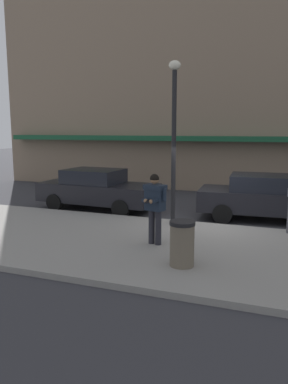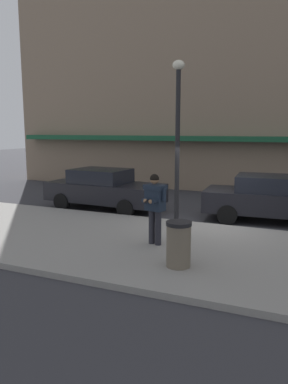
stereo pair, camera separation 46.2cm
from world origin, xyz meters
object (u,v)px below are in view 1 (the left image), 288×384
Objects in this scene: street_lamp_post at (174,126)px; trash_bin at (182,243)px; parked_sedan_mid at (266,197)px; man_texting_on_phone at (155,201)px; parked_sedan_near at (97,189)px.

street_lamp_post reaches higher than trash_bin.
parked_sedan_mid is at bearing 36.87° from street_lamp_post.
street_lamp_post is at bearing 94.34° from man_texting_on_phone.
parked_sedan_mid is 0.94× the size of street_lamp_post.
parked_sedan_near and parked_sedan_mid have the same top height.
man_texting_on_phone is at bearing -85.66° from street_lamp_post.
man_texting_on_phone is 1.74m from trash_bin.
parked_sedan_near is 6.89m from trash_bin.
man_texting_on_phone is 1.84× the size of trash_bin.
man_texting_on_phone is at bearing -120.49° from parked_sedan_mid.
parked_sedan_near is 5.29m from man_texting_on_phone.
man_texting_on_phone is at bearing -46.52° from parked_sedan_near.
parked_sedan_mid is 4.70× the size of trash_bin.
parked_sedan_near is at bearing 155.39° from street_lamp_post.
street_lamp_post is at bearing -24.61° from parked_sedan_near.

